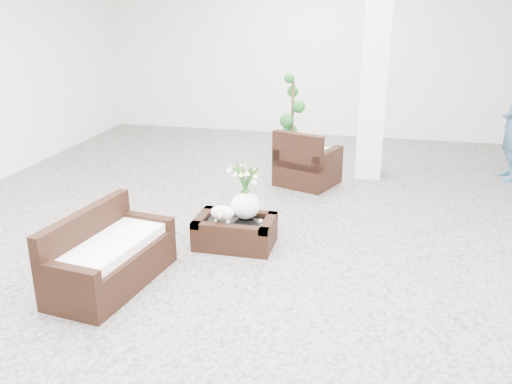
% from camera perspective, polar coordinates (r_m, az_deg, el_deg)
% --- Properties ---
extents(ground, '(11.00, 11.00, 0.00)m').
position_cam_1_polar(ground, '(6.65, 0.20, -4.76)').
color(ground, gray).
rests_on(ground, ground).
extents(column, '(0.40, 0.40, 3.50)m').
position_cam_1_polar(column, '(8.77, 12.31, 12.64)').
color(column, white).
rests_on(column, ground).
extents(coffee_table, '(0.90, 0.60, 0.31)m').
position_cam_1_polar(coffee_table, '(6.39, -2.19, -4.27)').
color(coffee_table, black).
rests_on(coffee_table, ground).
extents(sheep_figurine, '(0.28, 0.23, 0.21)m').
position_cam_1_polar(sheep_figurine, '(6.23, -3.52, -2.32)').
color(sheep_figurine, white).
rests_on(sheep_figurine, coffee_table).
extents(planter_narcissus, '(0.44, 0.44, 0.80)m').
position_cam_1_polar(planter_narcissus, '(6.26, -1.13, 0.68)').
color(planter_narcissus, white).
rests_on(planter_narcissus, coffee_table).
extents(tealight, '(0.04, 0.04, 0.03)m').
position_cam_1_polar(tealight, '(6.28, 0.49, -3.01)').
color(tealight, white).
rests_on(tealight, coffee_table).
extents(armchair, '(1.04, 1.03, 0.87)m').
position_cam_1_polar(armchair, '(8.46, 5.44, 3.66)').
color(armchair, black).
rests_on(armchair, ground).
extents(loveseat, '(0.87, 1.50, 0.75)m').
position_cam_1_polar(loveseat, '(5.65, -14.92, -5.85)').
color(loveseat, black).
rests_on(loveseat, ground).
extents(topiary, '(0.41, 0.41, 1.54)m').
position_cam_1_polar(topiary, '(9.43, 3.80, 7.44)').
color(topiary, '#174819').
rests_on(topiary, ground).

